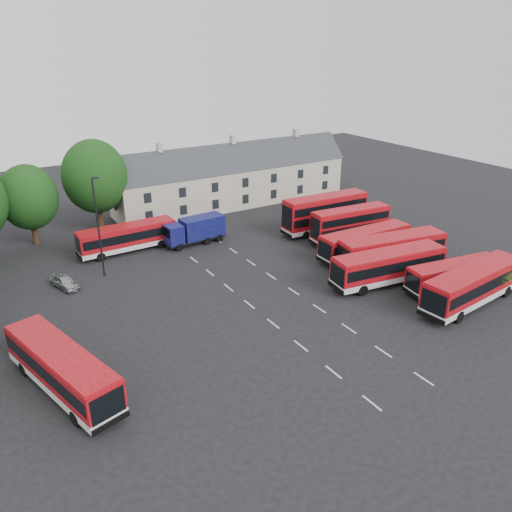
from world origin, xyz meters
The scene contains 15 objects.
ground centered at (0.00, 0.00, 0.00)m, with size 140.00×140.00×0.00m, color black.
lane_markings centered at (2.50, 2.00, 0.01)m, with size 5.15×33.80×0.01m.
terrace_houses centered at (14.00, 30.00, 3.86)m, with size 35.70×7.13×10.06m.
bus_row_a centered at (17.45, -8.50, 2.08)m, with size 12.46×3.97×3.46m.
bus_row_b centered at (18.41, -5.74, 1.70)m, with size 10.26×3.85×2.84m.
bus_row_c centered at (14.01, -1.39, 2.03)m, with size 12.22×4.26×3.38m.
bus_row_d centered at (17.39, 1.49, 2.04)m, with size 12.31×4.72×3.40m.
bus_row_e centered at (16.67, 4.83, 1.92)m, with size 11.33×2.82×3.19m.
bus_dd_south centered at (18.50, 9.41, 2.33)m, with size 10.15×3.21×4.09m.
bus_dd_north centered at (18.07, 13.66, 2.65)m, with size 11.45×3.14×4.65m.
bus_west centered at (-17.14, -1.89, 1.98)m, with size 5.62×11.93×3.29m.
bus_north centered at (-5.32, 20.20, 1.88)m, with size 11.12×2.83×3.13m.
box_truck centered at (2.30, 18.31, 1.79)m, with size 7.38×2.68×3.18m.
silver_car centered at (-13.65, 14.41, 0.63)m, with size 1.48×3.69×1.26m, color #A8ABB0.
lamppost centered at (-9.58, 15.09, 5.55)m, with size 0.72×0.36×10.40m.
Camera 1 is at (-20.58, -32.70, 22.18)m, focal length 35.00 mm.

